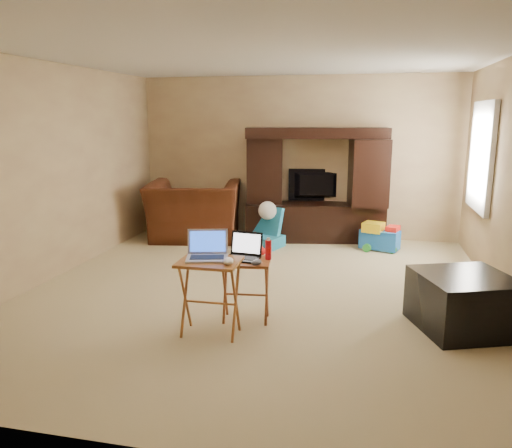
% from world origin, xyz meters
% --- Properties ---
extents(floor, '(5.50, 5.50, 0.00)m').
position_xyz_m(floor, '(0.00, 0.00, 0.00)').
color(floor, beige).
rests_on(floor, ground).
extents(ceiling, '(5.50, 5.50, 0.00)m').
position_xyz_m(ceiling, '(0.00, 0.00, 2.50)').
color(ceiling, silver).
rests_on(ceiling, ground).
extents(wall_back, '(5.00, 0.00, 5.00)m').
position_xyz_m(wall_back, '(0.00, 2.75, 1.25)').
color(wall_back, tan).
rests_on(wall_back, ground).
extents(wall_front, '(5.00, 0.00, 5.00)m').
position_xyz_m(wall_front, '(0.00, -2.75, 1.25)').
color(wall_front, tan).
rests_on(wall_front, ground).
extents(wall_left, '(0.00, 5.50, 5.50)m').
position_xyz_m(wall_left, '(-2.50, 0.00, 1.25)').
color(wall_left, tan).
rests_on(wall_left, ground).
extents(window_pane, '(0.00, 1.20, 1.20)m').
position_xyz_m(window_pane, '(2.48, 1.55, 1.40)').
color(window_pane, white).
rests_on(window_pane, ground).
extents(window_frame, '(0.06, 1.14, 1.34)m').
position_xyz_m(window_frame, '(2.46, 1.55, 1.40)').
color(window_frame, white).
rests_on(window_frame, ground).
extents(entertainment_center, '(2.17, 0.90, 1.72)m').
position_xyz_m(entertainment_center, '(0.33, 2.46, 0.86)').
color(entertainment_center, black).
rests_on(entertainment_center, floor).
extents(television, '(0.88, 0.25, 0.50)m').
position_xyz_m(television, '(0.33, 2.66, 0.83)').
color(television, black).
rests_on(television, entertainment_center).
extents(recliner, '(1.57, 1.43, 0.89)m').
position_xyz_m(recliner, '(-1.50, 2.12, 0.45)').
color(recliner, '#481D0F').
rests_on(recliner, floor).
extents(child_rocker, '(0.59, 0.63, 0.59)m').
position_xyz_m(child_rocker, '(-0.32, 1.87, 0.29)').
color(child_rocker, '#19698B').
rests_on(child_rocker, floor).
extents(plush_toy, '(0.33, 0.28, 0.37)m').
position_xyz_m(plush_toy, '(-0.34, 1.24, 0.19)').
color(plush_toy, red).
rests_on(plush_toy, floor).
extents(push_toy, '(0.64, 0.54, 0.41)m').
position_xyz_m(push_toy, '(1.31, 2.07, 0.20)').
color(push_toy, blue).
rests_on(push_toy, floor).
extents(ottoman, '(1.01, 1.01, 0.50)m').
position_xyz_m(ottoman, '(2.00, -0.56, 0.25)').
color(ottoman, black).
rests_on(ottoman, floor).
extents(tray_table_left, '(0.52, 0.42, 0.68)m').
position_xyz_m(tray_table_left, '(-0.19, -1.18, 0.34)').
color(tray_table_left, '#AD6E29').
rests_on(tray_table_left, floor).
extents(tray_table_right, '(0.49, 0.41, 0.59)m').
position_xyz_m(tray_table_right, '(0.04, -0.81, 0.29)').
color(tray_table_right, brown).
rests_on(tray_table_right, floor).
extents(laptop_left, '(0.42, 0.37, 0.24)m').
position_xyz_m(laptop_left, '(-0.22, -1.15, 0.80)').
color(laptop_left, '#A9A9AE').
rests_on(laptop_left, tray_table_left).
extents(laptop_right, '(0.34, 0.29, 0.24)m').
position_xyz_m(laptop_right, '(-0.00, -0.79, 0.71)').
color(laptop_right, black).
rests_on(laptop_right, tray_table_right).
extents(mouse_left, '(0.11, 0.15, 0.06)m').
position_xyz_m(mouse_left, '(-0.00, -1.25, 0.70)').
color(mouse_left, white).
rests_on(mouse_left, tray_table_left).
extents(mouse_right, '(0.12, 0.14, 0.05)m').
position_xyz_m(mouse_right, '(0.17, -0.93, 0.61)').
color(mouse_right, '#3F3E43').
rests_on(mouse_right, tray_table_right).
extents(water_bottle, '(0.06, 0.06, 0.18)m').
position_xyz_m(water_bottle, '(0.23, -0.73, 0.68)').
color(water_bottle, '#BB0B13').
rests_on(water_bottle, tray_table_right).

